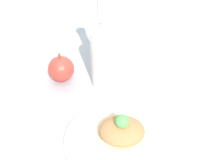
{
  "coord_description": "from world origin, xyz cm",
  "views": [
    {
      "loc": [
        5.32,
        -52.56,
        60.33
      ],
      "look_at": [
        4.03,
        7.7,
        10.33
      ],
      "focal_mm": 50.0,
      "sensor_mm": 36.0,
      "label": 1
    }
  ],
  "objects_px": {
    "plated_food": "(122,132)",
    "apple": "(61,69)",
    "plate": "(122,139)",
    "cider_bottle": "(104,51)"
  },
  "relations": [
    {
      "from": "plated_food",
      "to": "apple",
      "type": "xyz_separation_m",
      "value": [
        -0.18,
        0.24,
        0.0
      ]
    },
    {
      "from": "plate",
      "to": "plated_food",
      "type": "distance_m",
      "value": 0.03
    },
    {
      "from": "plated_food",
      "to": "cider_bottle",
      "type": "relative_size",
      "value": 0.6
    },
    {
      "from": "cider_bottle",
      "to": "apple",
      "type": "xyz_separation_m",
      "value": [
        -0.13,
        0.01,
        -0.08
      ]
    },
    {
      "from": "plate",
      "to": "plated_food",
      "type": "relative_size",
      "value": 1.57
    },
    {
      "from": "plate",
      "to": "plated_food",
      "type": "bearing_deg",
      "value": 153.43
    },
    {
      "from": "plate",
      "to": "apple",
      "type": "bearing_deg",
      "value": 127.06
    },
    {
      "from": "plate",
      "to": "cider_bottle",
      "type": "relative_size",
      "value": 0.94
    },
    {
      "from": "apple",
      "to": "plate",
      "type": "bearing_deg",
      "value": -52.94
    },
    {
      "from": "plated_food",
      "to": "apple",
      "type": "distance_m",
      "value": 0.3
    }
  ]
}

